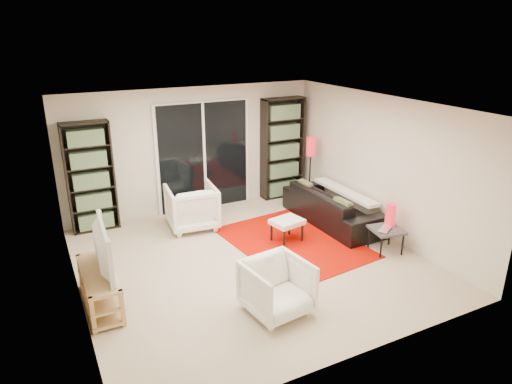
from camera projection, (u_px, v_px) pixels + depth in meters
floor at (250, 260)px, 7.12m from camera, size 5.00×5.00×0.00m
wall_back at (193, 150)px, 8.81m from camera, size 5.00×0.02×2.40m
wall_front at (359, 261)px, 4.62m from camera, size 5.00×0.02×2.40m
wall_left at (69, 218)px, 5.65m from camera, size 0.02×5.00×2.40m
wall_right at (381, 166)px, 7.78m from camera, size 0.02×5.00×2.40m
ceiling at (250, 106)px, 6.31m from camera, size 5.00×5.00×0.02m
sliding_door at (204, 157)px, 8.92m from camera, size 1.92×0.08×2.16m
bookshelf_left at (90, 177)px, 7.92m from camera, size 0.80×0.30×1.95m
bookshelf_right at (282, 148)px, 9.53m from camera, size 0.90×0.30×2.10m
tv_stand at (100, 288)px, 5.88m from camera, size 0.40×1.25×0.50m
tv at (96, 249)px, 5.71m from camera, size 0.20×1.10×0.63m
rug at (293, 242)px, 7.72m from camera, size 2.07×2.64×0.01m
sofa at (332, 206)px, 8.42m from camera, size 0.88×2.18×0.63m
armchair_back at (192, 207)px, 8.19m from camera, size 0.93×0.95×0.79m
armchair_front at (277, 288)px, 5.72m from camera, size 0.84×0.85×0.70m
ottoman at (287, 223)px, 7.65m from camera, size 0.57×0.50×0.40m
side_table at (386, 231)px, 7.29m from camera, size 0.56×0.56×0.40m
laptop at (388, 230)px, 7.21m from camera, size 0.42×0.38×0.03m
table_lamp at (390, 215)px, 7.34m from camera, size 0.16×0.16×0.37m
floor_lamp at (311, 153)px, 9.15m from camera, size 0.21×0.21×1.38m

